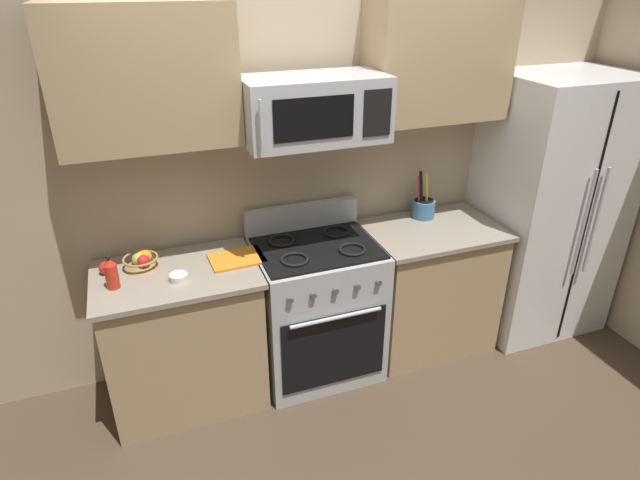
% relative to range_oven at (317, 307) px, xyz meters
% --- Properties ---
extents(ground_plane, '(16.00, 16.00, 0.00)m').
position_rel_range_oven_xyz_m(ground_plane, '(0.00, -0.66, -0.47)').
color(ground_plane, '#473828').
extents(wall_back, '(8.00, 0.10, 2.60)m').
position_rel_range_oven_xyz_m(wall_back, '(0.00, 0.38, 0.83)').
color(wall_back, tan).
rests_on(wall_back, ground).
extents(counter_left, '(0.92, 0.62, 0.91)m').
position_rel_range_oven_xyz_m(counter_left, '(-0.85, -0.00, -0.02)').
color(counter_left, tan).
rests_on(counter_left, ground).
extents(range_oven, '(0.76, 0.67, 1.09)m').
position_rel_range_oven_xyz_m(range_oven, '(0.00, 0.00, 0.00)').
color(range_oven, '#B2B5BA').
rests_on(range_oven, ground).
extents(counter_right, '(0.88, 0.62, 0.91)m').
position_rel_range_oven_xyz_m(counter_right, '(0.83, -0.00, -0.02)').
color(counter_right, tan).
rests_on(counter_right, ground).
extents(refrigerator, '(0.90, 0.74, 1.86)m').
position_rel_range_oven_xyz_m(refrigerator, '(1.74, -0.02, 0.45)').
color(refrigerator, silver).
rests_on(refrigerator, ground).
extents(microwave, '(0.79, 0.44, 0.36)m').
position_rel_range_oven_xyz_m(microwave, '(-0.00, 0.03, 1.28)').
color(microwave, '#B2B5BA').
extents(upper_cabinets_left, '(0.91, 0.34, 0.71)m').
position_rel_range_oven_xyz_m(upper_cabinets_left, '(-0.86, 0.16, 1.48)').
color(upper_cabinets_left, tan).
extents(upper_cabinets_right, '(0.87, 0.34, 0.71)m').
position_rel_range_oven_xyz_m(upper_cabinets_right, '(0.84, 0.16, 1.48)').
color(upper_cabinets_right, tan).
extents(utensil_crock, '(0.16, 0.16, 0.33)m').
position_rel_range_oven_xyz_m(utensil_crock, '(0.85, 0.19, 0.51)').
color(utensil_crock, teal).
rests_on(utensil_crock, counter_right).
extents(fruit_basket, '(0.20, 0.20, 0.10)m').
position_rel_range_oven_xyz_m(fruit_basket, '(-1.02, 0.12, 0.48)').
color(fruit_basket, '#9E7A4C').
rests_on(fruit_basket, counter_left).
extents(apple_loose, '(0.07, 0.07, 0.07)m').
position_rel_range_oven_xyz_m(apple_loose, '(-1.21, 0.12, 0.47)').
color(apple_loose, red).
rests_on(apple_loose, counter_left).
extents(cutting_board, '(0.32, 0.24, 0.02)m').
position_rel_range_oven_xyz_m(cutting_board, '(-0.49, 0.02, 0.44)').
color(cutting_board, orange).
rests_on(cutting_board, counter_left).
extents(bottle_hot_sauce, '(0.07, 0.07, 0.19)m').
position_rel_range_oven_xyz_m(bottle_hot_sauce, '(-1.18, -0.05, 0.52)').
color(bottle_hot_sauce, red).
rests_on(bottle_hot_sauce, counter_left).
extents(prep_bowl, '(0.10, 0.10, 0.04)m').
position_rel_range_oven_xyz_m(prep_bowl, '(-0.84, -0.10, 0.46)').
color(prep_bowl, white).
rests_on(prep_bowl, counter_left).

